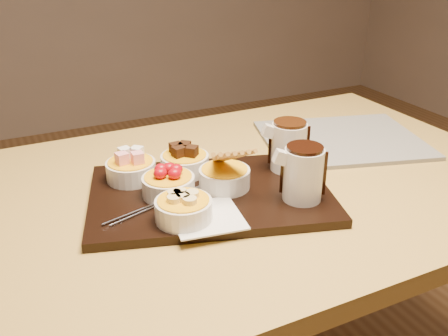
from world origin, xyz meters
name	(u,v)px	position (x,y,z in m)	size (l,w,h in m)	color
dining_table	(246,220)	(0.00, 0.00, 0.65)	(1.20, 0.80, 0.75)	#BE9A46
serving_board	(210,195)	(-0.10, -0.04, 0.76)	(0.46, 0.30, 0.02)	black
napkin	(207,217)	(-0.15, -0.13, 0.77)	(0.12, 0.12, 0.00)	white
bowl_marshmallows	(131,171)	(-0.23, 0.07, 0.79)	(0.10, 0.10, 0.04)	silver
bowl_cake	(185,164)	(-0.12, 0.06, 0.79)	(0.10, 0.10, 0.04)	silver
bowl_strawberries	(169,186)	(-0.18, -0.02, 0.79)	(0.10, 0.10, 0.04)	silver
bowl_biscotti	(224,178)	(-0.07, -0.04, 0.79)	(0.10, 0.10, 0.04)	silver
bowl_bananas	(184,210)	(-0.19, -0.12, 0.79)	(0.10, 0.10, 0.04)	silver
pitcher_dark_chocolate	(303,175)	(0.04, -0.15, 0.82)	(0.07, 0.07, 0.10)	silver
pitcher_milk_chocolate	(289,147)	(0.08, -0.02, 0.82)	(0.07, 0.07, 0.10)	silver
fondue_skewers	(164,200)	(-0.20, -0.04, 0.77)	(0.26, 0.03, 0.01)	silver
newspaper	(341,140)	(0.31, 0.08, 0.76)	(0.38, 0.30, 0.01)	beige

